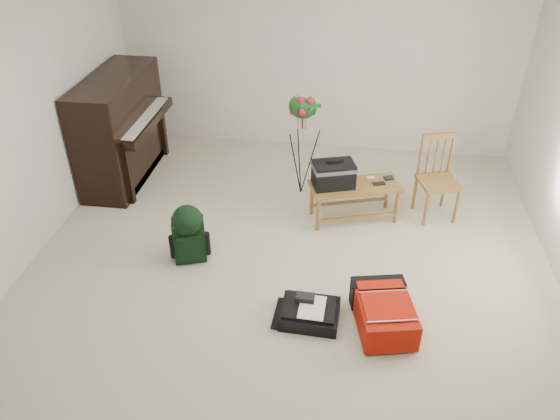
% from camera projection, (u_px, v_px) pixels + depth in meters
% --- Properties ---
extents(floor, '(5.00, 5.50, 0.01)m').
position_uv_depth(floor, '(287.00, 274.00, 5.17)').
color(floor, beige).
rests_on(floor, ground).
extents(wall_back, '(5.00, 0.04, 2.50)m').
position_uv_depth(wall_back, '(317.00, 53.00, 6.74)').
color(wall_back, silver).
rests_on(wall_back, floor).
extents(wall_left, '(0.04, 5.50, 2.50)m').
position_uv_depth(wall_left, '(6.00, 138.00, 4.77)').
color(wall_left, silver).
rests_on(wall_left, floor).
extents(piano, '(0.71, 1.50, 1.25)m').
position_uv_depth(piano, '(122.00, 130.00, 6.41)').
color(piano, black).
rests_on(piano, floor).
extents(bench, '(1.02, 0.65, 0.73)m').
position_uv_depth(bench, '(340.00, 175.00, 5.70)').
color(bench, olive).
rests_on(bench, floor).
extents(dining_chair, '(0.49, 0.49, 0.91)m').
position_uv_depth(dining_chair, '(438.00, 179.00, 5.78)').
color(dining_chair, olive).
rests_on(dining_chair, floor).
extents(red_suitcase, '(0.57, 0.74, 0.28)m').
position_uv_depth(red_suitcase, '(384.00, 309.00, 4.57)').
color(red_suitcase, red).
rests_on(red_suitcase, floor).
extents(black_duffel, '(0.51, 0.41, 0.21)m').
position_uv_depth(black_duffel, '(310.00, 312.00, 4.63)').
color(black_duffel, black).
rests_on(black_duffel, floor).
extents(green_backpack, '(0.34, 0.32, 0.60)m').
position_uv_depth(green_backpack, '(188.00, 231.00, 5.18)').
color(green_backpack, black).
rests_on(green_backpack, floor).
extents(flower_stand, '(0.44, 0.44, 1.25)m').
position_uv_depth(flower_stand, '(302.00, 146.00, 6.06)').
color(flower_stand, black).
rests_on(flower_stand, floor).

